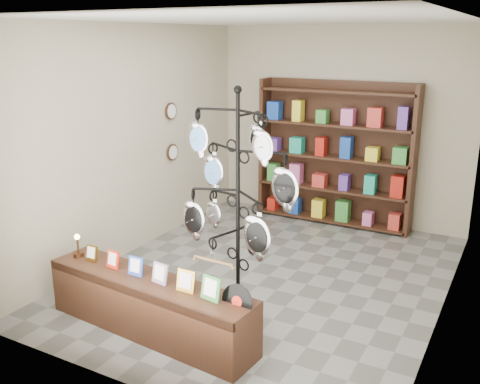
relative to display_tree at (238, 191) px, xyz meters
The scene contains 6 objects.
ground 1.76m from the display_tree, 98.53° to the left, with size 5.00×5.00×0.00m, color slate.
room_envelope 1.18m from the display_tree, 98.53° to the left, with size 5.00×5.00×5.00m.
display_tree is the anchor object (origin of this frame).
front_shelf 1.42m from the display_tree, 133.73° to the right, with size 2.36×0.68×0.82m.
back_shelving 3.39m from the display_tree, 92.74° to the left, with size 2.42×0.36×2.20m.
wall_clocks 2.84m from the display_tree, 138.68° to the left, with size 0.03×0.24×0.84m.
Camera 1 is at (2.58, -5.45, 2.82)m, focal length 40.00 mm.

